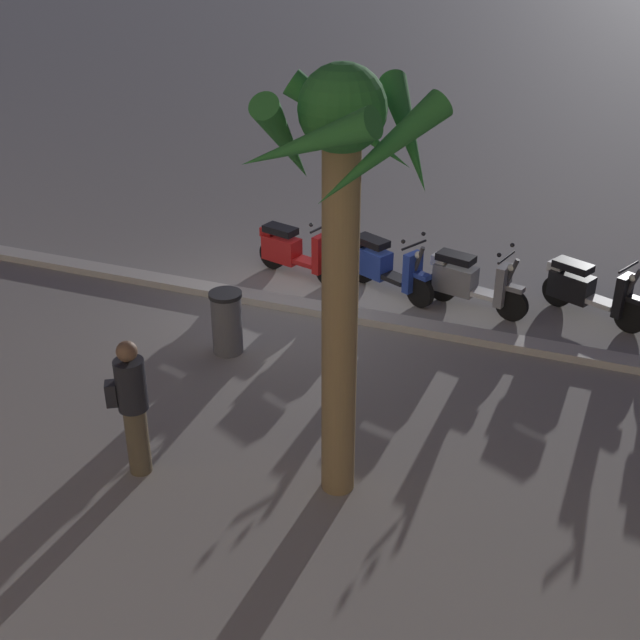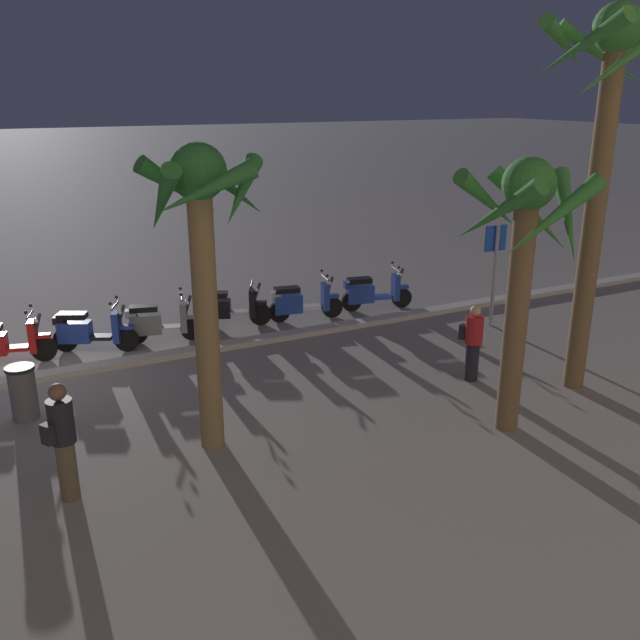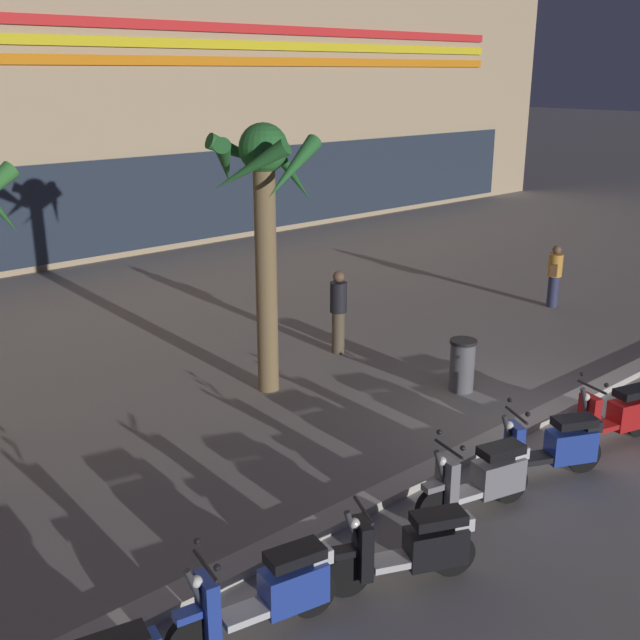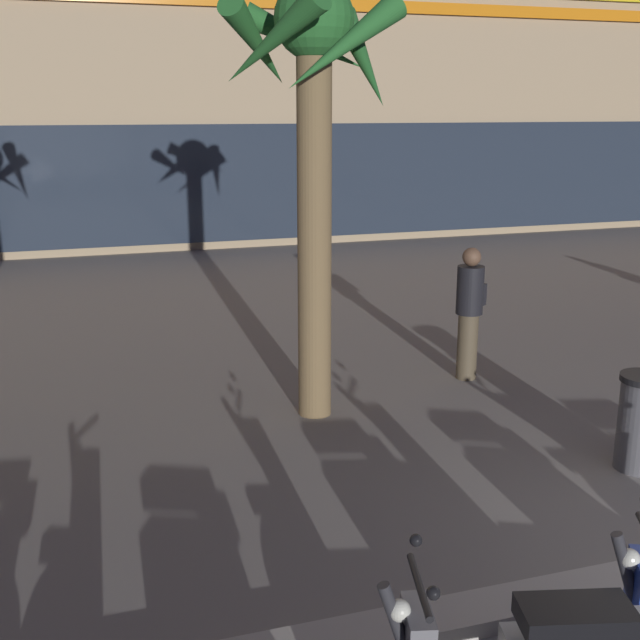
% 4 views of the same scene
% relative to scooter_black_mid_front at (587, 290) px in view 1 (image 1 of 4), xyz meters
% --- Properties ---
extents(ground_plane, '(200.00, 200.00, 0.00)m').
position_rel_scooter_black_mid_front_xyz_m(ground_plane, '(4.39, 1.48, -0.45)').
color(ground_plane, gray).
extents(curb_strip, '(60.00, 0.36, 0.12)m').
position_rel_scooter_black_mid_front_xyz_m(curb_strip, '(4.39, 1.44, -0.39)').
color(curb_strip, '#BCB7AD').
rests_on(curb_strip, ground).
extents(scooter_black_mid_front, '(1.66, 0.91, 1.04)m').
position_rel_scooter_black_mid_front_xyz_m(scooter_black_mid_front, '(0.00, 0.00, 0.00)').
color(scooter_black_mid_front, black).
rests_on(scooter_black_mid_front, ground).
extents(scooter_grey_mid_rear, '(1.71, 0.72, 1.17)m').
position_rel_scooter_black_mid_front_xyz_m(scooter_grey_mid_rear, '(1.77, 0.40, 0.02)').
color(scooter_grey_mid_rear, black).
rests_on(scooter_grey_mid_rear, ground).
extents(scooter_blue_tail_end, '(1.68, 0.94, 1.17)m').
position_rel_scooter_black_mid_front_xyz_m(scooter_blue_tail_end, '(3.24, 0.30, 0.02)').
color(scooter_blue_tail_end, black).
rests_on(scooter_blue_tail_end, ground).
extents(scooter_red_lead_nearest, '(1.74, 0.75, 1.17)m').
position_rel_scooter_black_mid_front_xyz_m(scooter_red_lead_nearest, '(4.90, 0.25, 0.01)').
color(scooter_red_lead_nearest, black).
rests_on(scooter_red_lead_nearest, ground).
extents(palm_tree_near_sign, '(1.87, 2.00, 4.67)m').
position_rel_scooter_black_mid_front_xyz_m(palm_tree_near_sign, '(2.15, 5.42, 2.98)').
color(palm_tree_near_sign, olive).
rests_on(palm_tree_near_sign, ground).
extents(pedestrian_strolling_near_curb, '(0.45, 0.38, 1.71)m').
position_rel_scooter_black_mid_front_xyz_m(pedestrian_strolling_near_curb, '(4.40, 5.99, 0.46)').
color(pedestrian_strolling_near_curb, brown).
rests_on(pedestrian_strolling_near_curb, ground).
extents(litter_bin, '(0.48, 0.48, 0.95)m').
position_rel_scooter_black_mid_front_xyz_m(litter_bin, '(4.73, 3.10, 0.04)').
color(litter_bin, '#56565B').
rests_on(litter_bin, ground).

